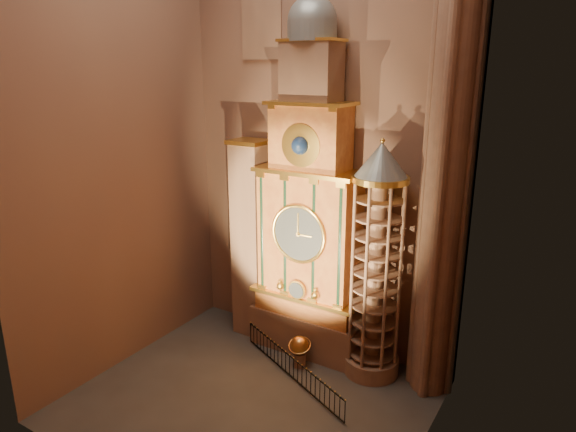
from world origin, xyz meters
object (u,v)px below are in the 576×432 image
Objects in this scene: iron_railing at (292,367)px; astronomical_clock at (309,221)px; portrait_tower at (251,239)px; stair_turret at (376,265)px; celestial_globe at (300,349)px.

astronomical_clock is at bearing 104.08° from iron_railing.
iron_railing is (0.67, -2.68, -6.11)m from astronomical_clock.
stair_turret is at bearing -2.33° from portrait_tower.
portrait_tower reaches higher than iron_railing.
astronomical_clock reaches higher than iron_railing.
celestial_globe is 0.23× the size of iron_railing.
stair_turret is 6.99× the size of celestial_globe.
iron_railing is (4.07, -2.70, -4.58)m from portrait_tower.
stair_turret is at bearing 40.54° from iron_railing.
iron_railing is (0.20, -1.05, -0.35)m from celestial_globe.
portrait_tower is at bearing 177.67° from stair_turret.
iron_railing is at bearing -75.92° from astronomical_clock.
stair_turret reaches higher than iron_railing.
portrait_tower is at bearing 179.71° from astronomical_clock.
astronomical_clock reaches higher than portrait_tower.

